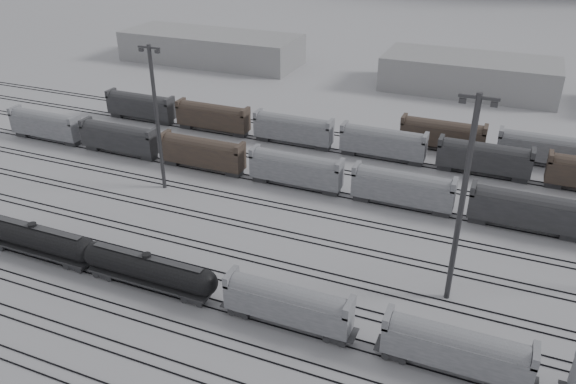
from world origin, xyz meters
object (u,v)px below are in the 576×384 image
at_px(tank_car_b, 148,269).
at_px(hopper_car_b, 457,347).
at_px(hopper_car_a, 288,303).
at_px(light_mast_c, 463,198).
at_px(tank_car_a, 35,238).

relative_size(tank_car_b, hopper_car_b, 1.29).
height_order(hopper_car_a, light_mast_c, light_mast_c).
distance_m(tank_car_b, light_mast_c, 36.25).
bearing_deg(hopper_car_b, light_mast_c, 101.22).
height_order(tank_car_b, hopper_car_a, hopper_car_a).
xyz_separation_m(tank_car_b, hopper_car_b, (35.04, 0.00, 0.52)).
bearing_deg(tank_car_b, light_mast_c, 19.44).
distance_m(hopper_car_a, light_mast_c, 21.43).
bearing_deg(hopper_car_a, tank_car_a, 180.00).
distance_m(hopper_car_a, hopper_car_b, 17.39).
relative_size(tank_car_b, light_mast_c, 0.74).
relative_size(tank_car_a, hopper_car_a, 1.32).
bearing_deg(light_mast_c, hopper_car_a, -142.57).
xyz_separation_m(tank_car_b, light_mast_c, (32.75, 11.56, 10.40)).
distance_m(tank_car_b, hopper_car_a, 17.66).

